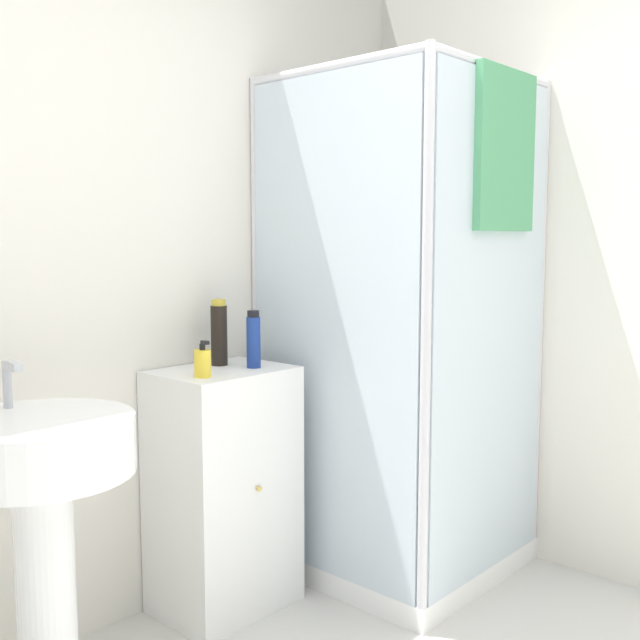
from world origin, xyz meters
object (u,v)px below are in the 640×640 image
sink (42,502)px  shampoo_bottle_blue (253,340)px  soap_dispenser (203,363)px  shampoo_bottle_tall_black (219,333)px

sink → shampoo_bottle_blue: 0.99m
soap_dispenser → shampoo_bottle_blue: 0.25m
soap_dispenser → shampoo_bottle_blue: shampoo_bottle_blue is taller
sink → shampoo_bottle_tall_black: (0.87, 0.31, 0.34)m
sink → soap_dispenser: size_ratio=8.18×
shampoo_bottle_tall_black → shampoo_bottle_blue: 0.14m
sink → shampoo_bottle_tall_black: shampoo_bottle_tall_black is taller
soap_dispenser → shampoo_bottle_tall_black: 0.25m
shampoo_bottle_blue → soap_dispenser: bearing=-177.7°
soap_dispenser → shampoo_bottle_blue: bearing=2.3°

